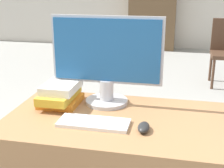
# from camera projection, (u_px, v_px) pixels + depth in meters

# --- Properties ---
(monitor) EXTENTS (0.58, 0.23, 0.46)m
(monitor) POSITION_uv_depth(u_px,v_px,m) (107.00, 59.00, 1.61)
(monitor) COLOR #B7B7BC
(monitor) RESTS_ON desk
(keyboard) EXTENTS (0.33, 0.13, 0.02)m
(keyboard) POSITION_uv_depth(u_px,v_px,m) (94.00, 123.00, 1.43)
(keyboard) COLOR white
(keyboard) RESTS_ON desk
(mouse) EXTENTS (0.05, 0.10, 0.03)m
(mouse) POSITION_uv_depth(u_px,v_px,m) (144.00, 127.00, 1.36)
(mouse) COLOR #262626
(mouse) RESTS_ON desk
(book_stack) EXTENTS (0.20, 0.28, 0.12)m
(book_stack) POSITION_uv_depth(u_px,v_px,m) (60.00, 94.00, 1.65)
(book_stack) COLOR orange
(book_stack) RESTS_ON desk
(bookshelf_far) EXTENTS (0.95, 0.32, 1.64)m
(bookshelf_far) POSITION_uv_depth(u_px,v_px,m) (152.00, 10.00, 6.39)
(bookshelf_far) COLOR brown
(bookshelf_far) RESTS_ON ground_plane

